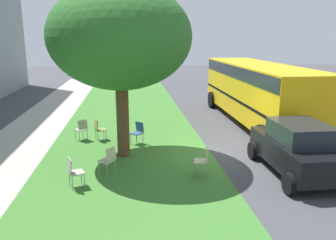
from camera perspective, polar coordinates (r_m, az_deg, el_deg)
The scene contains 11 objects.
ground at distance 12.66m, azimuth 8.16°, elevation -5.61°, with size 80.00×80.00×0.00m, color #424247.
grass_verge at distance 12.27m, azimuth -6.55°, elevation -6.17°, with size 48.00×6.00×0.01m, color #3D752D.
street_tree at distance 11.80m, azimuth -7.96°, elevation 13.45°, with size 4.78×4.78×5.92m.
chair_0 at distance 10.71m, azimuth -9.87°, elevation -6.35°, with size 0.58×0.58×0.88m.
chair_1 at distance 13.62m, azimuth -5.04°, elevation -1.85°, with size 0.59×0.59×0.88m.
chair_2 at distance 10.02m, azimuth -15.41°, elevation -8.07°, with size 0.54×0.54×0.88m.
chair_3 at distance 14.29m, azimuth -11.41°, elevation -1.32°, with size 0.53×0.54×0.88m.
chair_4 at distance 14.43m, azimuth -14.17°, elevation -1.33°, with size 0.58×0.58×0.88m.
chair_5 at distance 10.60m, azimuth 5.87°, elevation -6.42°, with size 0.50×0.50×0.88m.
parked_car at distance 11.24m, azimuth 20.74°, elevation -4.37°, with size 3.70×1.92×1.65m.
school_bus at distance 17.20m, azimuth 14.66°, elevation 5.23°, with size 10.40×2.80×2.88m.
Camera 1 is at (-11.55, 3.11, 4.14)m, focal length 36.67 mm.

